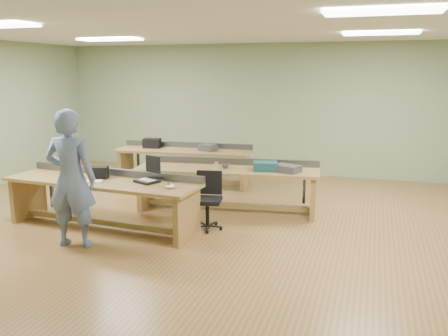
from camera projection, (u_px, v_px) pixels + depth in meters
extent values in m
plane|color=olive|center=(206.00, 221.00, 7.63)|extent=(10.00, 10.00, 0.00)
plane|color=silver|center=(205.00, 28.00, 7.03)|extent=(10.00, 10.00, 0.00)
cube|color=gray|center=(264.00, 109.00, 11.07)|extent=(10.00, 0.04, 3.00)
cube|color=gray|center=(26.00, 187.00, 3.60)|extent=(10.00, 0.04, 3.00)
cube|color=white|center=(110.00, 39.00, 9.18)|extent=(1.20, 0.50, 0.03)
cube|color=white|center=(382.00, 12.00, 4.89)|extent=(1.20, 0.50, 0.03)
cube|color=white|center=(381.00, 33.00, 7.69)|extent=(1.20, 0.50, 0.03)
cube|color=olive|center=(101.00, 182.00, 7.14)|extent=(3.14, 1.04, 0.05)
cube|color=olive|center=(29.00, 197.00, 7.75)|extent=(0.13, 0.73, 0.70)
cube|color=olive|center=(187.00, 217.00, 6.69)|extent=(0.13, 0.73, 0.70)
cube|color=olive|center=(103.00, 222.00, 7.27)|extent=(2.79, 0.30, 0.08)
cube|color=#4C4E53|center=(115.00, 172.00, 7.47)|extent=(3.08, 0.30, 0.11)
cube|color=olive|center=(227.00, 170.00, 8.04)|extent=(3.18, 1.20, 0.05)
cube|color=olive|center=(146.00, 187.00, 8.37)|extent=(0.17, 0.73, 0.70)
cube|color=olive|center=(313.00, 195.00, 7.85)|extent=(0.17, 0.73, 0.70)
cube|color=olive|center=(227.00, 205.00, 8.16)|extent=(2.80, 0.44, 0.08)
cube|color=#4C4E53|center=(231.00, 161.00, 8.38)|extent=(3.09, 0.46, 0.11)
cube|color=olive|center=(183.00, 151.00, 9.93)|extent=(2.89, 0.98, 0.05)
cube|color=olive|center=(126.00, 166.00, 10.30)|extent=(0.13, 0.66, 0.70)
cube|color=olive|center=(245.00, 171.00, 9.71)|extent=(0.13, 0.66, 0.70)
cube|color=olive|center=(184.00, 180.00, 10.05)|extent=(2.54, 0.30, 0.08)
cube|color=#4C4E53|center=(188.00, 145.00, 10.24)|extent=(2.83, 0.30, 0.11)
imported|color=#647AA4|center=(71.00, 179.00, 6.37)|extent=(0.75, 0.55, 1.89)
cube|color=black|center=(147.00, 181.00, 7.01)|extent=(0.40, 0.37, 0.04)
cube|color=black|center=(153.00, 164.00, 7.06)|extent=(0.30, 0.15, 0.25)
cube|color=white|center=(85.00, 182.00, 6.98)|extent=(0.51, 0.35, 0.03)
ellipsoid|color=white|center=(170.00, 186.00, 6.65)|extent=(0.13, 0.15, 0.06)
cube|color=black|center=(99.00, 173.00, 7.26)|extent=(0.30, 0.24, 0.18)
cylinder|color=black|center=(207.00, 215.00, 7.21)|extent=(0.06, 0.06, 0.43)
cube|color=black|center=(207.00, 200.00, 7.16)|extent=(0.48, 0.48, 0.06)
cube|color=black|center=(209.00, 182.00, 7.30)|extent=(0.39, 0.12, 0.37)
cylinder|color=black|center=(208.00, 227.00, 7.24)|extent=(0.54, 0.54, 0.06)
cube|color=#154045|center=(265.00, 166.00, 7.86)|extent=(0.46, 0.39, 0.14)
cube|color=#363739|center=(287.00, 168.00, 7.74)|extent=(0.49, 0.41, 0.12)
imported|color=#363739|center=(225.00, 165.00, 8.04)|extent=(0.16, 0.16, 0.10)
cylinder|color=silver|center=(216.00, 166.00, 7.94)|extent=(0.07, 0.07, 0.12)
cube|color=black|center=(152.00, 143.00, 10.17)|extent=(0.39, 0.30, 0.20)
cube|color=#363739|center=(208.00, 148.00, 9.79)|extent=(0.41, 0.36, 0.13)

